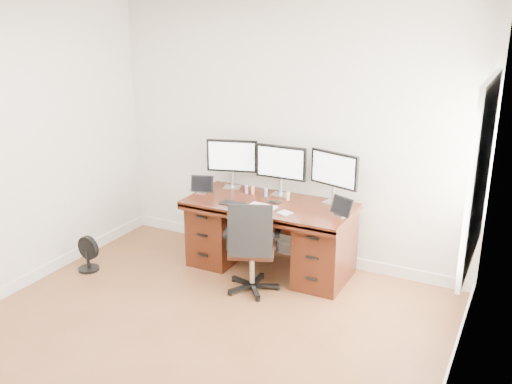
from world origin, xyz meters
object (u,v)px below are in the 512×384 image
at_px(floor_fan, 87,254).
at_px(monitor_center, 281,164).
at_px(desk, 270,233).
at_px(keyboard, 263,206).
at_px(office_chair, 252,262).

xyz_separation_m(floor_fan, monitor_center, (1.68, 1.13, 0.91)).
distance_m(desk, floor_fan, 1.92).
height_order(monitor_center, keyboard, monitor_center).
relative_size(desk, office_chair, 1.81).
height_order(desk, floor_fan, desk).
xyz_separation_m(office_chair, floor_fan, (-1.74, -0.36, -0.13)).
distance_m(floor_fan, monitor_center, 2.22).
bearing_deg(keyboard, monitor_center, 94.19).
bearing_deg(floor_fan, keyboard, 27.44).
height_order(desk, office_chair, office_chair).
bearing_deg(floor_fan, monitor_center, 38.30).
distance_m(office_chair, floor_fan, 1.78).
bearing_deg(office_chair, monitor_center, 72.36).
distance_m(monitor_center, keyboard, 0.53).
bearing_deg(desk, office_chair, -83.95).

